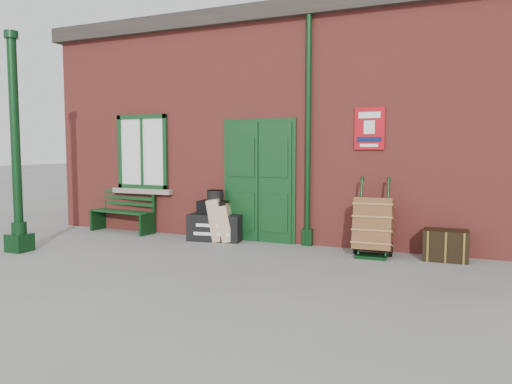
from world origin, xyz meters
The scene contains 11 objects.
ground centered at (0.00, 0.00, 0.00)m, with size 80.00×80.00×0.00m, color gray.
station_building centered at (0.00, 3.49, 2.16)m, with size 10.30×4.30×4.36m.
canopy_column centered at (-3.60, -1.00, 1.41)m, with size 0.34×0.34×3.61m.
bench centered at (-3.28, 1.32, 0.44)m, with size 1.46×0.58×0.88m.
houdini_trunk centered at (-1.09, 1.25, 0.25)m, with size 0.99×0.55×0.50m, color black.
strongbox centered at (-1.14, 1.25, 0.62)m, with size 0.55×0.40×0.25m, color black.
hatbox centered at (-1.11, 1.25, 0.84)m, with size 0.30×0.30×0.20m, color black.
suitcase_back centered at (-1.04, 1.25, 0.40)m, with size 0.22×0.55×0.78m, color tan.
suitcase_front centered at (-0.86, 1.25, 0.35)m, with size 0.20×0.50×0.67m, color tan.
porter_trolley centered at (1.87, 1.05, 0.48)m, with size 0.64×0.69×1.23m.
dark_trunk centered at (2.96, 1.18, 0.24)m, with size 0.66×0.43×0.47m, color black.
Camera 1 is at (3.37, -6.91, 1.72)m, focal length 35.00 mm.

